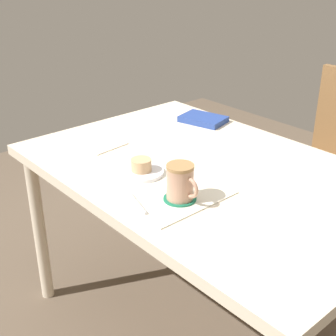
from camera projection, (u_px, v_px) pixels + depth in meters
name	position (u px, v px, depth m)	size (l,w,h in m)	color
ground_plane	(202.00, 330.00, 1.86)	(4.40, 4.40, 0.02)	brown
dining_table	(208.00, 187.00, 1.58)	(1.27, 0.84, 0.70)	beige
wooden_chair	(336.00, 165.00, 2.10)	(0.42, 0.42, 0.88)	brown
placemat	(158.00, 186.00, 1.43)	(0.38, 0.30, 0.00)	silver
pastry_plate	(141.00, 172.00, 1.50)	(0.14, 0.14, 0.01)	white
pastry	(141.00, 165.00, 1.49)	(0.07, 0.07, 0.04)	tan
coffee_coaster	(180.00, 199.00, 1.35)	(0.10, 0.10, 0.01)	#196B4C
coffee_mug	(181.00, 182.00, 1.33)	(0.11, 0.08, 0.11)	tan
teaspoon	(137.00, 203.00, 1.33)	(0.01, 0.01, 0.13)	silver
paper_napkin	(100.00, 144.00, 1.74)	(0.15, 0.15, 0.00)	silver
small_book	(203.00, 119.00, 1.96)	(0.18, 0.12, 0.02)	navy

